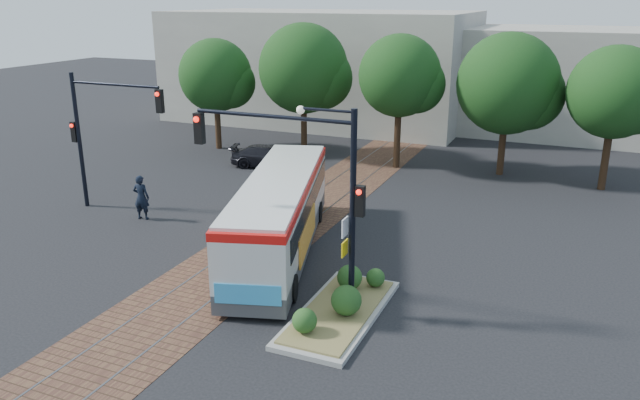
{
  "coord_description": "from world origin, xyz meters",
  "views": [
    {
      "loc": [
        10.83,
        -16.49,
        9.11
      ],
      "look_at": [
        1.83,
        4.48,
        1.6
      ],
      "focal_mm": 35.0,
      "sensor_mm": 36.0,
      "label": 1
    }
  ],
  "objects": [
    {
      "name": "city_bus",
      "position": [
        0.98,
        2.7,
        1.6
      ],
      "size": [
        5.3,
        10.9,
        2.87
      ],
      "rotation": [
        0.0,
        0.0,
        0.3
      ],
      "color": "#414144",
      "rests_on": "ground"
    },
    {
      "name": "tree_row",
      "position": [
        1.21,
        16.42,
        4.85
      ],
      "size": [
        26.4,
        5.6,
        7.67
      ],
      "color": "#382314",
      "rests_on": "ground"
    },
    {
      "name": "officer",
      "position": [
        -6.04,
        3.59,
        0.97
      ],
      "size": [
        0.77,
        0.58,
        1.93
      ],
      "primitive_type": "imported",
      "rotation": [
        0.0,
        0.0,
        3.32
      ],
      "color": "black",
      "rests_on": "ground"
    },
    {
      "name": "parked_car",
      "position": [
        -5.14,
        13.31,
        0.59
      ],
      "size": [
        4.35,
        2.63,
        1.18
      ],
      "primitive_type": "imported",
      "rotation": [
        0.0,
        0.0,
        1.83
      ],
      "color": "black",
      "rests_on": "ground"
    },
    {
      "name": "signal_pole_main",
      "position": [
        3.86,
        -0.81,
        4.16
      ],
      "size": [
        5.49,
        0.46,
        6.0
      ],
      "color": "black",
      "rests_on": "ground"
    },
    {
      "name": "ground",
      "position": [
        0.0,
        0.0,
        0.0
      ],
      "size": [
        120.0,
        120.0,
        0.0
      ],
      "primitive_type": "plane",
      "color": "black",
      "rests_on": "ground"
    },
    {
      "name": "traffic_island",
      "position": [
        4.82,
        -0.9,
        0.33
      ],
      "size": [
        2.2,
        5.2,
        1.13
      ],
      "color": "gray",
      "rests_on": "ground"
    },
    {
      "name": "warehouses",
      "position": [
        -0.53,
        28.75,
        3.81
      ],
      "size": [
        40.0,
        13.0,
        8.0
      ],
      "color": "#ADA899",
      "rests_on": "ground"
    },
    {
      "name": "trackbed",
      "position": [
        0.0,
        4.0,
        0.01
      ],
      "size": [
        3.6,
        40.0,
        0.02
      ],
      "color": "brown",
      "rests_on": "ground"
    },
    {
      "name": "signal_pole_left",
      "position": [
        -8.37,
        4.0,
        3.86
      ],
      "size": [
        4.99,
        0.34,
        6.0
      ],
      "color": "black",
      "rests_on": "ground"
    }
  ]
}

